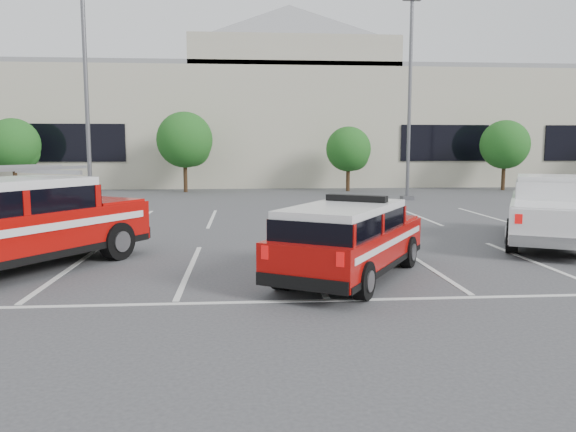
# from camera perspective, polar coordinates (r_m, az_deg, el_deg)

# --- Properties ---
(ground) EXTENTS (120.00, 120.00, 0.00)m
(ground) POSITION_cam_1_polar(r_m,az_deg,el_deg) (12.86, 2.19, -5.19)
(ground) COLOR #3C3C3F
(ground) RESTS_ON ground
(stall_markings) EXTENTS (23.00, 15.00, 0.01)m
(stall_markings) POSITION_cam_1_polar(r_m,az_deg,el_deg) (17.26, 0.44, -2.03)
(stall_markings) COLOR silver
(stall_markings) RESTS_ON ground
(convention_building) EXTENTS (60.00, 16.99, 13.20)m
(convention_building) POSITION_cam_1_polar(r_m,az_deg,el_deg) (44.42, -2.43, 9.58)
(convention_building) COLOR beige
(convention_building) RESTS_ON ground
(tree_left) EXTENTS (3.07, 3.07, 4.42)m
(tree_left) POSITION_cam_1_polar(r_m,az_deg,el_deg) (37.04, -25.97, 6.39)
(tree_left) COLOR #3F2B19
(tree_left) RESTS_ON ground
(tree_mid_left) EXTENTS (3.37, 3.37, 4.85)m
(tree_mid_left) POSITION_cam_1_polar(r_m,az_deg,el_deg) (34.70, -10.30, 7.43)
(tree_mid_left) COLOR #3F2B19
(tree_mid_left) RESTS_ON ground
(tree_mid_right) EXTENTS (2.77, 2.77, 3.99)m
(tree_mid_right) POSITION_cam_1_polar(r_m,az_deg,el_deg) (35.15, 6.28, 6.61)
(tree_mid_right) COLOR #3F2B19
(tree_mid_right) RESTS_ON ground
(tree_right) EXTENTS (3.07, 3.07, 4.42)m
(tree_right) POSITION_cam_1_polar(r_m,az_deg,el_deg) (38.30, 21.25, 6.61)
(tree_right) COLOR #3F2B19
(tree_right) RESTS_ON ground
(light_pole_left) EXTENTS (0.90, 0.60, 10.24)m
(light_pole_left) POSITION_cam_1_polar(r_m,az_deg,el_deg) (25.45, -19.82, 12.17)
(light_pole_left) COLOR #59595E
(light_pole_left) RESTS_ON ground
(light_pole_mid) EXTENTS (0.90, 0.60, 10.24)m
(light_pole_mid) POSITION_cam_1_polar(r_m,az_deg,el_deg) (29.82, 12.25, 11.60)
(light_pole_mid) COLOR #59595E
(light_pole_mid) RESTS_ON ground
(fire_chief_suv) EXTENTS (4.02, 5.08, 1.71)m
(fire_chief_suv) POSITION_cam_1_polar(r_m,az_deg,el_deg) (11.70, 6.24, -2.96)
(fire_chief_suv) COLOR #A00A07
(fire_chief_suv) RESTS_ON ground
(white_pickup) EXTENTS (4.73, 6.48, 1.90)m
(white_pickup) POSITION_cam_1_polar(r_m,az_deg,el_deg) (17.58, 25.20, -0.07)
(white_pickup) COLOR silver
(white_pickup) RESTS_ON ground
(ladder_suv) EXTENTS (5.05, 6.17, 2.30)m
(ladder_suv) POSITION_cam_1_polar(r_m,az_deg,el_deg) (13.64, -26.10, -1.28)
(ladder_suv) COLOR #A00A07
(ladder_suv) RESTS_ON ground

